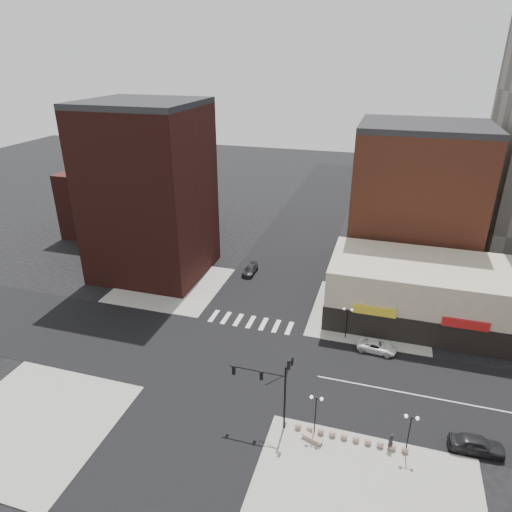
% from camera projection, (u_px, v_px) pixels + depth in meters
% --- Properties ---
extents(ground, '(240.00, 240.00, 0.00)m').
position_uv_depth(ground, '(230.00, 360.00, 51.57)').
color(ground, black).
rests_on(ground, ground).
extents(road_ew, '(200.00, 14.00, 0.02)m').
position_uv_depth(road_ew, '(230.00, 360.00, 51.57)').
color(road_ew, black).
rests_on(road_ew, ground).
extents(road_ns, '(14.00, 200.00, 0.02)m').
position_uv_depth(road_ns, '(230.00, 360.00, 51.56)').
color(road_ns, black).
rests_on(road_ns, ground).
extents(sidewalk_nw, '(15.00, 15.00, 0.12)m').
position_uv_depth(sidewalk_nw, '(171.00, 285.00, 67.98)').
color(sidewalk_nw, gray).
rests_on(sidewalk_nw, ground).
extents(sidewalk_ne, '(15.00, 15.00, 0.12)m').
position_uv_depth(sidewalk_ne, '(370.00, 314.00, 60.42)').
color(sidewalk_ne, gray).
rests_on(sidewalk_ne, ground).
extents(sidewalk_se, '(18.00, 14.00, 0.12)m').
position_uv_depth(sidewalk_se, '(365.00, 504.00, 35.16)').
color(sidewalk_se, gray).
rests_on(sidewalk_se, ground).
extents(sidewalk_sw, '(15.00, 15.00, 0.12)m').
position_uv_depth(sidewalk_sw, '(32.00, 424.00, 42.67)').
color(sidewalk_sw, gray).
rests_on(sidewalk_sw, ground).
extents(building_nw, '(16.00, 15.00, 25.00)m').
position_uv_depth(building_nw, '(149.00, 194.00, 67.51)').
color(building_nw, '#391612').
rests_on(building_nw, ground).
extents(building_nw_low, '(20.00, 18.00, 12.00)m').
position_uv_depth(building_nw_low, '(131.00, 199.00, 87.11)').
color(building_nw_low, '#391612').
rests_on(building_nw_low, ground).
extents(building_ne_midrise, '(18.00, 15.00, 22.00)m').
position_uv_depth(building_ne_midrise, '(415.00, 205.00, 67.83)').
color(building_ne_midrise, brown).
rests_on(building_ne_midrise, ground).
extents(building_ne_row, '(24.20, 12.20, 8.00)m').
position_uv_depth(building_ne_row, '(425.00, 298.00, 57.83)').
color(building_ne_row, beige).
rests_on(building_ne_row, ground).
extents(traffic_signal, '(5.59, 3.09, 7.77)m').
position_uv_depth(traffic_signal, '(276.00, 381.00, 40.80)').
color(traffic_signal, black).
rests_on(traffic_signal, ground).
extents(street_lamp_se_a, '(1.22, 0.32, 4.16)m').
position_uv_depth(street_lamp_se_a, '(316.00, 405.00, 40.36)').
color(street_lamp_se_a, black).
rests_on(street_lamp_se_a, sidewalk_se).
extents(street_lamp_se_b, '(1.22, 0.32, 4.16)m').
position_uv_depth(street_lamp_se_b, '(410.00, 425.00, 38.28)').
color(street_lamp_se_b, black).
rests_on(street_lamp_se_b, sidewalk_se).
extents(street_lamp_ne, '(1.22, 0.32, 4.16)m').
position_uv_depth(street_lamp_ne, '(347.00, 315.00, 54.07)').
color(street_lamp_ne, black).
rests_on(street_lamp_ne, sidewalk_ne).
extents(bollard_row, '(10.04, 0.59, 0.59)m').
position_uv_depth(bollard_row, '(350.00, 438.00, 40.71)').
color(bollard_row, gray).
rests_on(bollard_row, sidewalk_se).
extents(white_suv, '(4.62, 2.37, 1.25)m').
position_uv_depth(white_suv, '(377.00, 346.00, 52.88)').
color(white_suv, white).
rests_on(white_suv, ground).
extents(dark_sedan_east, '(4.72, 2.11, 1.57)m').
position_uv_depth(dark_sedan_east, '(477.00, 444.00, 39.53)').
color(dark_sedan_east, black).
rests_on(dark_sedan_east, ground).
extents(dark_sedan_north, '(1.76, 4.25, 1.23)m').
position_uv_depth(dark_sedan_north, '(250.00, 270.00, 71.25)').
color(dark_sedan_north, black).
rests_on(dark_sedan_north, ground).
extents(pedestrian, '(0.74, 0.73, 1.72)m').
position_uv_depth(pedestrian, '(391.00, 442.00, 39.58)').
color(pedestrian, '#232126').
rests_on(pedestrian, sidewalk_se).
extents(stone_bench, '(2.03, 1.22, 0.45)m').
position_uv_depth(stone_bench, '(312.00, 438.00, 40.70)').
color(stone_bench, tan).
rests_on(stone_bench, sidewalk_se).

